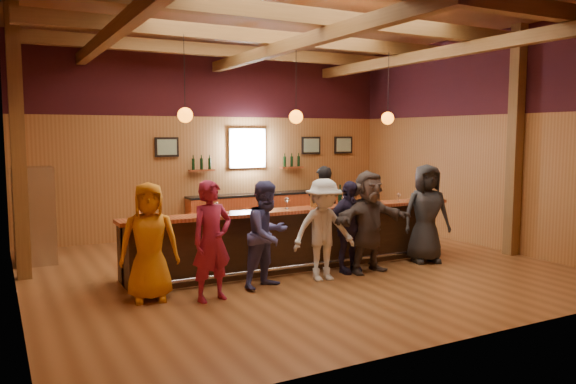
% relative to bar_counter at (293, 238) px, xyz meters
% --- Properties ---
extents(room, '(9.04, 9.00, 4.52)m').
position_rel_bar_counter_xyz_m(room, '(-0.02, -0.09, 2.69)').
color(room, brown).
rests_on(room, ground).
extents(bar_counter, '(6.30, 1.07, 1.11)m').
position_rel_bar_counter_xyz_m(bar_counter, '(0.00, 0.00, 0.00)').
color(bar_counter, black).
rests_on(bar_counter, ground).
extents(back_bar_cabinet, '(4.00, 0.52, 0.95)m').
position_rel_bar_counter_xyz_m(back_bar_cabinet, '(1.18, 3.57, -0.05)').
color(back_bar_cabinet, maroon).
rests_on(back_bar_cabinet, ground).
extents(window, '(0.95, 0.09, 0.95)m').
position_rel_bar_counter_xyz_m(window, '(0.78, 3.80, 1.53)').
color(window, silver).
rests_on(window, room).
extents(framed_pictures, '(5.35, 0.05, 0.45)m').
position_rel_bar_counter_xyz_m(framed_pictures, '(1.65, 3.79, 1.58)').
color(framed_pictures, black).
rests_on(framed_pictures, room).
extents(wine_shelves, '(3.00, 0.18, 0.30)m').
position_rel_bar_counter_xyz_m(wine_shelves, '(0.78, 3.73, 1.10)').
color(wine_shelves, maroon).
rests_on(wine_shelves, room).
extents(pendant_lights, '(4.24, 0.24, 1.37)m').
position_rel_bar_counter_xyz_m(pendant_lights, '(-0.02, -0.15, 2.19)').
color(pendant_lights, black).
rests_on(pendant_lights, room).
extents(stainless_fridge, '(0.70, 0.70, 1.80)m').
position_rel_bar_counter_xyz_m(stainless_fridge, '(-4.12, 2.45, 0.38)').
color(stainless_fridge, silver).
rests_on(stainless_fridge, ground).
extents(customer_orange, '(0.94, 0.71, 1.72)m').
position_rel_bar_counter_xyz_m(customer_orange, '(-2.81, -0.86, 0.34)').
color(customer_orange, orange).
rests_on(customer_orange, ground).
extents(customer_redvest, '(0.70, 0.53, 1.75)m').
position_rel_bar_counter_xyz_m(customer_redvest, '(-2.01, -1.28, 0.35)').
color(customer_redvest, maroon).
rests_on(customer_redvest, ground).
extents(customer_denim, '(0.99, 0.88, 1.68)m').
position_rel_bar_counter_xyz_m(customer_denim, '(-1.00, -1.03, 0.32)').
color(customer_denim, '#414483').
rests_on(customer_denim, ground).
extents(customer_white, '(1.14, 0.72, 1.68)m').
position_rel_bar_counter_xyz_m(customer_white, '(-0.01, -1.08, 0.32)').
color(customer_white, silver).
rests_on(customer_white, ground).
extents(customer_navy, '(0.96, 0.46, 1.60)m').
position_rel_bar_counter_xyz_m(customer_navy, '(0.64, -0.84, 0.28)').
color(customer_navy, '#211B37').
rests_on(customer_navy, ground).
extents(customer_brown, '(1.69, 0.66, 1.78)m').
position_rel_bar_counter_xyz_m(customer_brown, '(0.96, -0.98, 0.37)').
color(customer_brown, '#4C413D').
rests_on(customer_brown, ground).
extents(customer_dark, '(1.03, 0.83, 1.84)m').
position_rel_bar_counter_xyz_m(customer_dark, '(2.38, -0.85, 0.40)').
color(customer_dark, '#242427').
rests_on(customer_dark, ground).
extents(bartender, '(0.73, 0.59, 1.74)m').
position_rel_bar_counter_xyz_m(bartender, '(1.34, 1.14, 0.35)').
color(bartender, black).
rests_on(bartender, ground).
extents(ice_bucket, '(0.22, 0.22, 0.24)m').
position_rel_bar_counter_xyz_m(ice_bucket, '(0.30, -0.33, 0.71)').
color(ice_bucket, brown).
rests_on(ice_bucket, bar_counter).
extents(bottle_a, '(0.08, 0.08, 0.37)m').
position_rel_bar_counter_xyz_m(bottle_a, '(0.66, -0.17, 0.73)').
color(bottle_a, black).
rests_on(bottle_a, bar_counter).
extents(bottle_b, '(0.08, 0.08, 0.37)m').
position_rel_bar_counter_xyz_m(bottle_b, '(0.89, -0.19, 0.73)').
color(bottle_b, black).
rests_on(bottle_b, bar_counter).
extents(glass_a, '(0.08, 0.08, 0.17)m').
position_rel_bar_counter_xyz_m(glass_a, '(-2.77, -0.40, 0.71)').
color(glass_a, silver).
rests_on(glass_a, bar_counter).
extents(glass_b, '(0.07, 0.07, 0.17)m').
position_rel_bar_counter_xyz_m(glass_b, '(-1.77, -0.36, 0.71)').
color(glass_b, silver).
rests_on(glass_b, bar_counter).
extents(glass_c, '(0.08, 0.08, 0.19)m').
position_rel_bar_counter_xyz_m(glass_c, '(-1.57, -0.29, 0.72)').
color(glass_c, silver).
rests_on(glass_c, bar_counter).
extents(glass_d, '(0.08, 0.08, 0.17)m').
position_rel_bar_counter_xyz_m(glass_d, '(-0.83, -0.37, 0.71)').
color(glass_d, silver).
rests_on(glass_d, bar_counter).
extents(glass_e, '(0.09, 0.09, 0.20)m').
position_rel_bar_counter_xyz_m(glass_e, '(-0.26, -0.27, 0.73)').
color(glass_e, silver).
rests_on(glass_e, bar_counter).
extents(glass_f, '(0.08, 0.08, 0.17)m').
position_rel_bar_counter_xyz_m(glass_f, '(0.84, -0.38, 0.71)').
color(glass_f, silver).
rests_on(glass_f, bar_counter).
extents(glass_g, '(0.08, 0.08, 0.18)m').
position_rel_bar_counter_xyz_m(glass_g, '(1.34, -0.27, 0.72)').
color(glass_g, silver).
rests_on(glass_g, bar_counter).
extents(glass_h, '(0.07, 0.07, 0.17)m').
position_rel_bar_counter_xyz_m(glass_h, '(2.11, -0.37, 0.71)').
color(glass_h, silver).
rests_on(glass_h, bar_counter).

